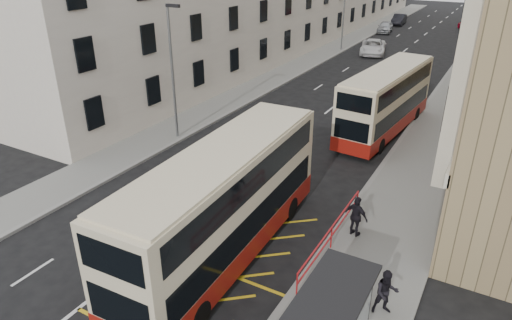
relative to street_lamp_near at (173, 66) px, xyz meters
The scene contains 17 objects.
ground 14.35m from the street_lamp_near, 62.11° to the right, with size 200.00×200.00×0.00m, color black.
pavement_right 23.47m from the street_lamp_near, 51.44° to the left, with size 4.00×120.00×0.15m, color slate.
pavement_left 18.60m from the street_lamp_near, 93.66° to the left, with size 3.00×120.00×0.15m, color slate.
kerb_right 22.30m from the street_lamp_near, 55.55° to the left, with size 0.25×120.00×0.15m, color gray.
kerb_left 18.57m from the street_lamp_near, 88.89° to the left, with size 0.25×120.00×0.15m, color gray.
road_markings 33.92m from the street_lamp_near, 79.11° to the left, with size 10.00×110.00×0.01m, color silver, non-canonical shape.
guard_railing 14.56m from the street_lamp_near, 26.38° to the right, with size 0.06×6.56×1.01m.
street_lamp_near is the anchor object (origin of this frame).
street_lamp_far 30.00m from the street_lamp_near, 90.00° to the left, with size 0.93×0.18×8.00m.
double_decker_front 12.71m from the street_lamp_near, 43.21° to the right, with size 3.04×11.51×4.56m.
double_decker_rear 13.47m from the street_lamp_near, 34.35° to the left, with size 3.40×10.71×4.20m.
pedestrian_mid 18.07m from the street_lamp_near, 29.52° to the right, with size 0.79×0.62×1.63m, color black.
pedestrian_far 14.50m from the street_lamp_near, 20.54° to the right, with size 1.05×0.44×1.79m, color black.
white_van 30.56m from the street_lamp_near, 83.19° to the left, with size 2.56×5.55×1.54m, color white.
car_silver 44.40m from the street_lamp_near, 88.51° to the left, with size 1.80×4.48×1.53m, color #B0B4B9.
car_dark 52.27m from the street_lamp_near, 88.74° to the left, with size 1.63×4.67×1.54m, color black.
car_red 52.99m from the street_lamp_near, 78.25° to the left, with size 1.95×4.79×1.39m, color #A20018.
Camera 1 is at (11.01, -8.77, 11.16)m, focal length 32.00 mm.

